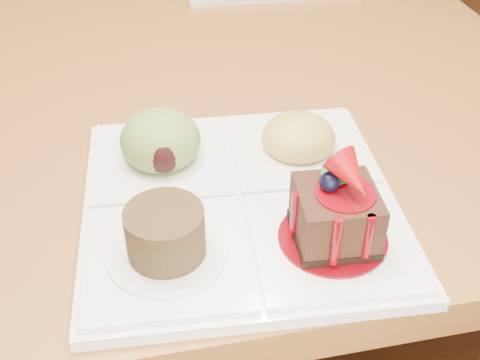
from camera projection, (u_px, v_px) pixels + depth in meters
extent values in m
plane|color=#543718|center=(169.00, 245.00, 1.61)|extent=(6.00, 6.00, 0.00)
cube|color=black|center=(458.00, 146.00, 1.26)|extent=(0.43, 0.43, 0.04)
cylinder|color=black|center=(387.00, 278.00, 1.25)|extent=(0.03, 0.03, 0.39)
cylinder|color=black|center=(478.00, 176.00, 1.53)|extent=(0.03, 0.03, 0.39)
cylinder|color=black|center=(352.00, 182.00, 1.51)|extent=(0.03, 0.03, 0.39)
cube|color=white|center=(240.00, 204.00, 0.57)|extent=(0.31, 0.31, 0.01)
cube|color=white|center=(332.00, 241.00, 0.52)|extent=(0.15, 0.15, 0.01)
cube|color=white|center=(168.00, 257.00, 0.50)|extent=(0.15, 0.15, 0.01)
cube|color=white|center=(162.00, 159.00, 0.61)|extent=(0.15, 0.15, 0.01)
cube|color=white|center=(298.00, 148.00, 0.63)|extent=(0.15, 0.15, 0.01)
cylinder|color=#5F030A|center=(333.00, 238.00, 0.51)|extent=(0.09, 0.09, 0.00)
cube|color=black|center=(333.00, 235.00, 0.51)|extent=(0.07, 0.07, 0.01)
cube|color=black|center=(336.00, 212.00, 0.50)|extent=(0.07, 0.07, 0.04)
cylinder|color=#5F030A|center=(339.00, 192.00, 0.48)|extent=(0.05, 0.05, 0.00)
sphere|color=black|center=(330.00, 182.00, 0.48)|extent=(0.02, 0.02, 0.02)
cone|color=#99090C|center=(352.00, 176.00, 0.47)|extent=(0.04, 0.05, 0.04)
cube|color=#124A1D|center=(338.00, 175.00, 0.49)|extent=(0.02, 0.02, 0.01)
cube|color=#124A1D|center=(328.00, 175.00, 0.49)|extent=(0.02, 0.02, 0.01)
cylinder|color=#5F030A|center=(336.00, 241.00, 0.47)|extent=(0.01, 0.01, 0.05)
cylinder|color=#5F030A|center=(368.00, 237.00, 0.47)|extent=(0.01, 0.01, 0.04)
cylinder|color=#5F030A|center=(295.00, 212.00, 0.50)|extent=(0.01, 0.01, 0.04)
cylinder|color=white|center=(167.00, 253.00, 0.50)|extent=(0.10, 0.10, 0.00)
cylinder|color=#432013|center=(165.00, 232.00, 0.48)|extent=(0.06, 0.06, 0.04)
cylinder|color=#41280D|center=(164.00, 218.00, 0.47)|extent=(0.05, 0.05, 0.00)
ellipsoid|color=olive|center=(160.00, 140.00, 0.60)|extent=(0.08, 0.08, 0.06)
ellipsoid|color=black|center=(163.00, 156.00, 0.58)|extent=(0.04, 0.03, 0.04)
ellipsoid|color=#B69841|center=(299.00, 137.00, 0.62)|extent=(0.08, 0.08, 0.05)
cube|color=#BE6D0D|center=(315.00, 128.00, 0.62)|extent=(0.02, 0.02, 0.02)
cube|color=#53791A|center=(300.00, 126.00, 0.63)|extent=(0.02, 0.02, 0.02)
cube|color=#BE6D0D|center=(290.00, 130.00, 0.62)|extent=(0.02, 0.02, 0.02)
cube|color=#53791A|center=(287.00, 134.00, 0.61)|extent=(0.02, 0.02, 0.02)
cube|color=#BE6D0D|center=(292.00, 139.00, 0.61)|extent=(0.02, 0.02, 0.02)
cube|color=#53791A|center=(304.00, 141.00, 0.60)|extent=(0.02, 0.02, 0.02)
cube|color=#BE6D0D|center=(312.00, 137.00, 0.61)|extent=(0.02, 0.02, 0.02)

